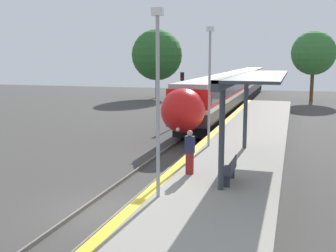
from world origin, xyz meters
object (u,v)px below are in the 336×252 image
(railway_signal, at_px, (182,93))
(platform_bench, at_px, (230,170))
(lamppost_mid, at_px, (209,80))
(train, at_px, (235,87))
(lamppost_near, at_px, (158,93))
(person_waiting, at_px, (190,151))

(railway_signal, bearing_deg, platform_bench, -70.18)
(railway_signal, relative_size, lamppost_mid, 0.72)
(railway_signal, xyz_separation_m, lamppost_mid, (4.77, -12.66, 1.77))
(train, xyz_separation_m, platform_bench, (4.37, -32.91, -0.72))
(train, distance_m, lamppost_mid, 26.94)
(platform_bench, distance_m, lamppost_mid, 7.11)
(train, xyz_separation_m, lamppost_mid, (2.35, -26.75, 2.21))
(platform_bench, relative_size, railway_signal, 0.36)
(lamppost_mid, bearing_deg, lamppost_near, -90.00)
(platform_bench, xyz_separation_m, person_waiting, (-1.67, 0.69, 0.43))
(person_waiting, height_order, lamppost_near, lamppost_near)
(train, height_order, lamppost_near, lamppost_near)
(platform_bench, xyz_separation_m, lamppost_near, (-2.01, -2.21, 2.93))
(railway_signal, distance_m, lamppost_near, 21.64)
(train, relative_size, railway_signal, 11.34)
(platform_bench, relative_size, person_waiting, 0.89)
(platform_bench, relative_size, lamppost_near, 0.26)
(platform_bench, relative_size, lamppost_mid, 0.26)
(person_waiting, bearing_deg, lamppost_near, -96.72)
(train, xyz_separation_m, lamppost_near, (2.35, -35.12, 2.21))
(train, bearing_deg, platform_bench, -82.44)
(train, distance_m, railway_signal, 14.30)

